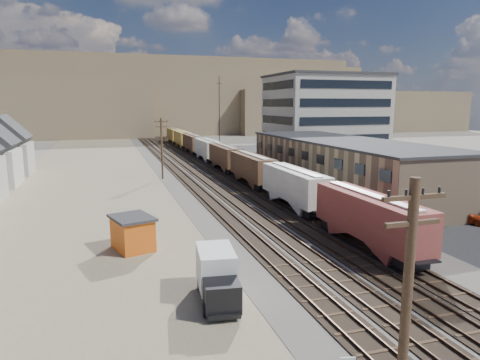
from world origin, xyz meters
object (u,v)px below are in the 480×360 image
object	(u,v)px
parked_car_blue	(328,159)
parked_car_red	(465,216)
freight_train	(215,152)
utility_pole_north	(162,147)
utility_pole_south	(405,325)
maintenance_shed	(133,233)
box_truck	(217,276)

from	to	relation	value
parked_car_blue	parked_car_red	bearing A→B (deg)	-152.45
freight_train	utility_pole_north	xyz separation A→B (m)	(-12.30, -13.06, 2.50)
utility_pole_south	parked_car_blue	xyz separation A→B (m)	(36.62, 70.82, -4.58)
parked_car_blue	maintenance_shed	bearing A→B (deg)	175.69
maintenance_shed	freight_train	bearing A→B (deg)	67.98
utility_pole_south	maintenance_shed	bearing A→B (deg)	105.15
freight_train	parked_car_blue	distance (m)	24.51
box_truck	parked_car_blue	size ratio (longest dim) A/B	1.15
parked_car_blue	box_truck	bearing A→B (deg)	-175.05
parked_car_red	parked_car_blue	bearing A→B (deg)	48.90
freight_train	parked_car_blue	size ratio (longest dim) A/B	23.05
freight_train	parked_car_red	bearing A→B (deg)	-73.81
box_truck	utility_pole_north	bearing A→B (deg)	86.92
utility_pole_south	utility_pole_north	world-z (taller)	same
utility_pole_north	box_truck	xyz separation A→B (m)	(-2.47, -45.81, -3.73)
utility_pole_north	maintenance_shed	xyz separation A→B (m)	(-6.92, -34.46, -3.82)
utility_pole_south	maintenance_shed	world-z (taller)	utility_pole_south
box_truck	maintenance_shed	world-z (taller)	box_truck
utility_pole_south	parked_car_red	distance (m)	35.98
utility_pole_south	freight_train	bearing A→B (deg)	80.44
box_truck	parked_car_red	size ratio (longest dim) A/B	1.38
utility_pole_south	box_truck	world-z (taller)	utility_pole_south
freight_train	maintenance_shed	bearing A→B (deg)	-112.02
utility_pole_south	parked_car_blue	bearing A→B (deg)	62.66
freight_train	maintenance_shed	world-z (taller)	freight_train
box_truck	parked_car_red	world-z (taller)	box_truck
box_truck	freight_train	bearing A→B (deg)	75.92
utility_pole_north	utility_pole_south	bearing A→B (deg)	-90.00
utility_pole_north	maintenance_shed	bearing A→B (deg)	-101.35
maintenance_shed	parked_car_red	xyz separation A→B (m)	(33.53, -1.76, -0.74)
freight_train	utility_pole_north	distance (m)	18.11
utility_pole_south	utility_pole_north	bearing A→B (deg)	90.00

